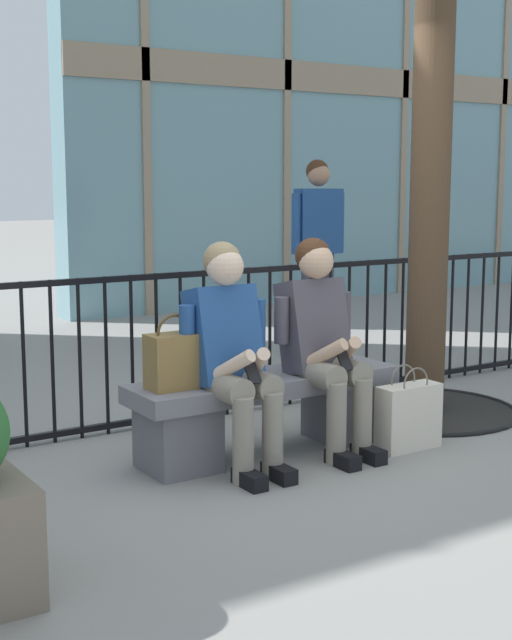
# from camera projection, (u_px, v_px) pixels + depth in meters

# --- Properties ---
(ground_plane) EXTENTS (60.00, 60.00, 0.00)m
(ground_plane) POSITION_uv_depth(u_px,v_px,m) (266.00, 452.00, 5.11)
(ground_plane) COLOR gray
(stone_bench) EXTENTS (1.60, 0.44, 0.45)m
(stone_bench) POSITION_uv_depth(u_px,v_px,m) (266.00, 406.00, 5.06)
(stone_bench) COLOR slate
(stone_bench) RESTS_ON ground
(seated_person_with_phone) EXTENTS (0.52, 0.66, 1.21)m
(seated_person_with_phone) POSITION_uv_depth(u_px,v_px,m) (232.00, 349.00, 4.74)
(seated_person_with_phone) COLOR gray
(seated_person_with_phone) RESTS_ON ground
(seated_person_companion) EXTENTS (0.52, 0.66, 1.21)m
(seated_person_companion) POSITION_uv_depth(u_px,v_px,m) (322.00, 338.00, 5.06)
(seated_person_companion) COLOR gray
(seated_person_companion) RESTS_ON ground
(handbag_on_bench) EXTENTS (0.28, 0.17, 0.40)m
(handbag_on_bench) POSITION_uv_depth(u_px,v_px,m) (174.00, 360.00, 4.69)
(handbag_on_bench) COLOR olive
(handbag_on_bench) RESTS_ON stone_bench
(shopping_bag) EXTENTS (0.39, 0.15, 0.49)m
(shopping_bag) POSITION_uv_depth(u_px,v_px,m) (409.00, 416.00, 5.15)
(shopping_bag) COLOR beige
(shopping_bag) RESTS_ON ground
(bystander_at_railing) EXTENTS (0.55, 0.30, 1.71)m
(bystander_at_railing) POSITION_uv_depth(u_px,v_px,m) (318.00, 241.00, 7.88)
(bystander_at_railing) COLOR #383D4C
(bystander_at_railing) RESTS_ON ground
(plaza_railing) EXTENTS (9.34, 0.04, 0.97)m
(plaza_railing) POSITION_uv_depth(u_px,v_px,m) (193.00, 345.00, 5.73)
(plaza_railing) COLOR black
(plaza_railing) RESTS_ON ground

